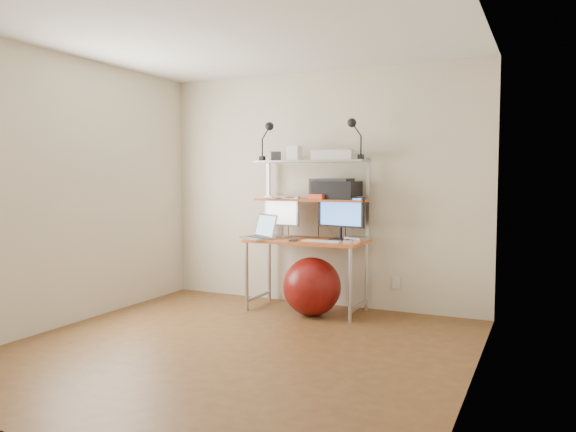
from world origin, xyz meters
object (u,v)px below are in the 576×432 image
printer (337,189)px  laptop (262,233)px  monitor_silver (282,214)px  monitor_black (341,214)px  exercise_ball (312,286)px

printer → laptop: bearing=-153.3°
monitor_silver → monitor_black: monitor_black is taller
monitor_black → laptop: monitor_black is taller
laptop → exercise_ball: 0.77m
printer → monitor_silver: bearing=-167.9°
printer → exercise_ball: size_ratio=0.81×
laptop → printer: size_ratio=0.97×
monitor_silver → exercise_ball: bearing=-23.3°
monitor_silver → exercise_ball: monitor_silver is taller
exercise_ball → printer: bearing=67.9°
laptop → printer: printer is taller
exercise_ball → monitor_silver: bearing=150.5°
monitor_silver → exercise_ball: size_ratio=0.80×
monitor_silver → printer: 0.65m
monitor_silver → monitor_black: bearing=5.4°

